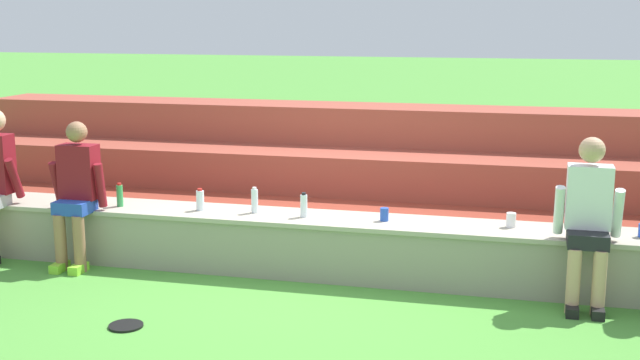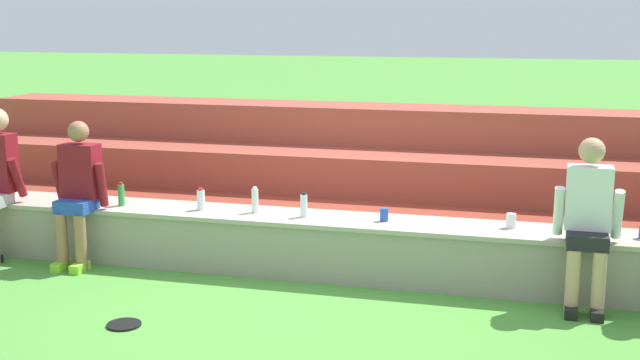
# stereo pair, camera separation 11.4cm
# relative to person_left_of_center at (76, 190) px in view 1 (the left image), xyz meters

# --- Properties ---
(ground_plane) EXTENTS (80.00, 80.00, 0.00)m
(ground_plane) POSITION_rel_person_left_of_center_xyz_m (2.24, 0.03, -0.74)
(ground_plane) COLOR #4C9338
(stone_seating_wall) EXTENTS (7.47, 0.61, 0.54)m
(stone_seating_wall) POSITION_rel_person_left_of_center_xyz_m (2.24, 0.32, -0.45)
(stone_seating_wall) COLOR gray
(stone_seating_wall) RESTS_ON ground
(brick_bleachers) EXTENTS (9.49, 2.34, 1.31)m
(brick_bleachers) POSITION_rel_person_left_of_center_xyz_m (2.24, 2.18, -0.23)
(brick_bleachers) COLOR maroon
(brick_bleachers) RESTS_ON ground
(person_left_of_center) EXTENTS (0.54, 0.48, 1.38)m
(person_left_of_center) POSITION_rel_person_left_of_center_xyz_m (0.00, 0.00, 0.00)
(person_left_of_center) COLOR #996B4C
(person_left_of_center) RESTS_ON ground
(person_center) EXTENTS (0.53, 0.52, 1.39)m
(person_center) POSITION_rel_person_left_of_center_xyz_m (4.58, -0.00, 0.01)
(person_center) COLOR tan
(person_center) RESTS_ON ground
(water_bottle_mid_left) EXTENTS (0.07, 0.07, 0.21)m
(water_bottle_mid_left) POSITION_rel_person_left_of_center_xyz_m (1.12, 0.30, -0.10)
(water_bottle_mid_left) COLOR silver
(water_bottle_mid_left) RESTS_ON stone_seating_wall
(water_bottle_near_right) EXTENTS (0.06, 0.06, 0.24)m
(water_bottle_near_right) POSITION_rel_person_left_of_center_xyz_m (1.65, 0.33, -0.09)
(water_bottle_near_right) COLOR silver
(water_bottle_near_right) RESTS_ON stone_seating_wall
(water_bottle_center_gap) EXTENTS (0.06, 0.06, 0.23)m
(water_bottle_center_gap) POSITION_rel_person_left_of_center_xyz_m (0.31, 0.26, -0.09)
(water_bottle_center_gap) COLOR green
(water_bottle_center_gap) RESTS_ON stone_seating_wall
(water_bottle_mid_right) EXTENTS (0.06, 0.06, 0.23)m
(water_bottle_mid_right) POSITION_rel_person_left_of_center_xyz_m (2.14, 0.28, -0.09)
(water_bottle_mid_right) COLOR silver
(water_bottle_mid_right) RESTS_ON stone_seating_wall
(plastic_cup_middle) EXTENTS (0.08, 0.08, 0.12)m
(plastic_cup_middle) POSITION_rel_person_left_of_center_xyz_m (2.87, 0.32, -0.14)
(plastic_cup_middle) COLOR blue
(plastic_cup_middle) RESTS_ON stone_seating_wall
(plastic_cup_left_end) EXTENTS (0.08, 0.08, 0.13)m
(plastic_cup_left_end) POSITION_rel_person_left_of_center_xyz_m (3.98, 0.37, -0.14)
(plastic_cup_left_end) COLOR white
(plastic_cup_left_end) RESTS_ON stone_seating_wall
(frisbee) EXTENTS (0.26, 0.26, 0.02)m
(frisbee) POSITION_rel_person_left_of_center_xyz_m (1.16, -1.33, -0.73)
(frisbee) COLOR black
(frisbee) RESTS_ON ground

